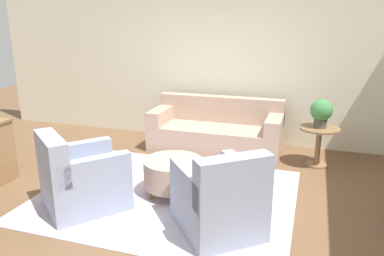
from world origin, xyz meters
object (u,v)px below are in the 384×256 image
(armchair_left, at_px, (80,180))
(ottoman_table, at_px, (174,173))
(side_table, at_px, (319,139))
(potted_plant_on_side_table, at_px, (321,112))
(armchair_right, at_px, (220,201))
(couch, at_px, (216,131))

(armchair_left, distance_m, ottoman_table, 1.12)
(armchair_left, bearing_deg, side_table, 40.84)
(ottoman_table, distance_m, side_table, 2.34)
(side_table, xyz_separation_m, potted_plant_on_side_table, (0.00, -0.00, 0.43))
(potted_plant_on_side_table, bearing_deg, ottoman_table, -137.27)
(armchair_left, xyz_separation_m, armchair_right, (1.66, 0.00, 0.00))
(armchair_right, relative_size, potted_plant_on_side_table, 2.70)
(couch, bearing_deg, ottoman_table, -92.32)
(armchair_left, height_order, side_table, armchair_left)
(couch, relative_size, armchair_right, 1.89)
(armchair_right, distance_m, side_table, 2.45)
(couch, distance_m, side_table, 1.67)
(armchair_right, bearing_deg, potted_plant_on_side_table, 67.09)
(armchair_right, distance_m, potted_plant_on_side_table, 2.50)
(ottoman_table, xyz_separation_m, side_table, (1.72, 1.59, 0.13))
(armchair_left, relative_size, side_table, 1.90)
(armchair_right, xyz_separation_m, potted_plant_on_side_table, (0.95, 2.26, 0.49))
(side_table, bearing_deg, armchair_right, -112.91)
(side_table, bearing_deg, armchair_left, -139.16)
(couch, relative_size, ottoman_table, 2.90)
(couch, bearing_deg, armchair_left, -111.11)
(ottoman_table, distance_m, potted_plant_on_side_table, 2.40)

